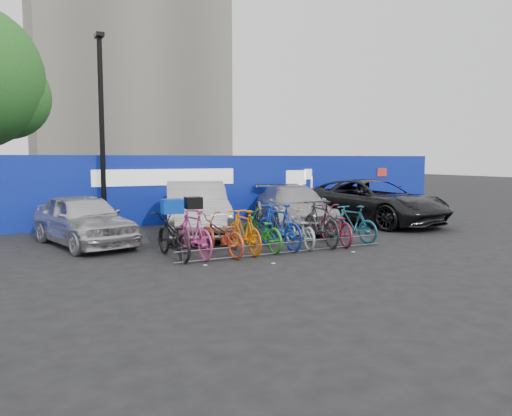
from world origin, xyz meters
TOP-DOWN VIEW (x-y plane):
  - ground at (0.00, 0.00)m, footprint 100.00×100.00m
  - hoarding at (0.01, 6.00)m, footprint 22.00×0.18m
  - lamppost at (-3.20, 5.40)m, footprint 0.25×0.50m
  - bike_rack at (-0.00, -0.60)m, footprint 5.60×0.03m
  - car_0 at (-4.18, 2.90)m, footprint 2.57×4.33m
  - car_1 at (-0.92, 3.22)m, footprint 2.99×5.14m
  - car_2 at (2.52, 3.29)m, footprint 3.15×5.15m
  - car_3 at (5.54, 2.97)m, footprint 3.56×5.98m
  - bike_0 at (-2.59, 0.16)m, footprint 0.80×2.01m
  - bike_1 at (-2.11, 0.05)m, footprint 0.71×1.93m
  - bike_2 at (-1.48, -0.03)m, footprint 0.98×1.97m
  - bike_3 at (-0.86, -0.03)m, footprint 0.52×1.79m
  - bike_4 at (-0.32, 0.13)m, footprint 0.76×1.93m
  - bike_5 at (0.18, 0.10)m, footprint 0.73×1.99m
  - bike_6 at (0.78, 0.10)m, footprint 0.83×1.84m
  - bike_7 at (1.40, 0.03)m, footprint 0.82×2.08m
  - bike_8 at (1.87, 0.05)m, footprint 1.04×2.05m
  - bike_9 at (2.54, 0.16)m, footprint 0.83×1.76m
  - cargo_crate at (-2.59, 0.16)m, footprint 0.49×0.38m
  - cargo_topcase at (-2.11, 0.05)m, footprint 0.39×0.35m

SIDE VIEW (x-z plane):
  - ground at x=0.00m, z-range 0.00..0.00m
  - bike_rack at x=0.00m, z-range 0.01..0.31m
  - bike_6 at x=0.78m, z-range 0.00..0.93m
  - bike_2 at x=-1.48m, z-range 0.00..0.99m
  - bike_4 at x=-0.32m, z-range 0.00..1.00m
  - bike_9 at x=2.54m, z-range 0.00..1.02m
  - bike_8 at x=1.87m, z-range 0.00..1.03m
  - bike_0 at x=-2.59m, z-range 0.00..1.04m
  - bike_3 at x=-0.86m, z-range 0.00..1.07m
  - bike_1 at x=-2.11m, z-range 0.00..1.13m
  - bike_5 at x=0.18m, z-range 0.00..1.17m
  - bike_7 at x=1.40m, z-range 0.00..1.22m
  - car_0 at x=-4.18m, z-range 0.00..1.38m
  - car_2 at x=2.52m, z-range 0.00..1.39m
  - car_3 at x=5.54m, z-range 0.00..1.56m
  - car_1 at x=-0.92m, z-range 0.00..1.60m
  - cargo_crate at x=-2.59m, z-range 1.04..1.37m
  - hoarding at x=0.01m, z-range 0.00..2.40m
  - cargo_topcase at x=-2.11m, z-range 1.13..1.41m
  - lamppost at x=-3.20m, z-range 0.22..6.33m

